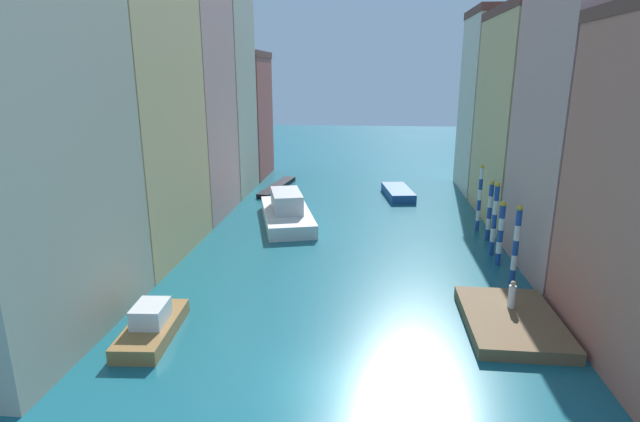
% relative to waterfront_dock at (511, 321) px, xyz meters
% --- Properties ---
extents(ground_plane, '(154.00, 154.00, 0.00)m').
position_rel_waterfront_dock_xyz_m(ground_plane, '(-8.36, 18.86, -0.29)').
color(ground_plane, '#196070').
extents(building_left_1, '(7.00, 10.87, 18.37)m').
position_rel_waterfront_dock_xyz_m(building_left_1, '(-22.65, 8.22, 8.90)').
color(building_left_1, '#DBB77A').
rests_on(building_left_1, ground).
extents(building_left_2, '(7.00, 8.72, 18.84)m').
position_rel_waterfront_dock_xyz_m(building_left_2, '(-22.65, 18.02, 9.14)').
color(building_left_2, tan).
rests_on(building_left_2, ground).
extents(building_left_3, '(7.00, 7.91, 20.99)m').
position_rel_waterfront_dock_xyz_m(building_left_3, '(-22.65, 26.51, 10.21)').
color(building_left_3, '#BCB299').
rests_on(building_left_3, ground).
extents(building_left_4, '(7.00, 8.30, 14.31)m').
position_rel_waterfront_dock_xyz_m(building_left_4, '(-22.65, 35.04, 6.88)').
color(building_left_4, '#B25147').
rests_on(building_left_4, ground).
extents(building_right_1, '(7.00, 10.07, 18.29)m').
position_rel_waterfront_dock_xyz_m(building_right_1, '(5.93, 8.14, 8.86)').
color(building_right_1, tan).
rests_on(building_right_1, ground).
extents(building_right_2, '(7.00, 11.93, 16.93)m').
position_rel_waterfront_dock_xyz_m(building_right_2, '(5.93, 19.38, 8.19)').
color(building_right_2, '#DBB77A').
rests_on(building_right_2, ground).
extents(building_right_3, '(7.00, 8.83, 18.01)m').
position_rel_waterfront_dock_xyz_m(building_right_3, '(5.93, 30.10, 8.72)').
color(building_right_3, beige).
rests_on(building_right_3, ground).
extents(waterfront_dock, '(4.40, 6.51, 0.59)m').
position_rel_waterfront_dock_xyz_m(waterfront_dock, '(0.00, 0.00, 0.00)').
color(waterfront_dock, brown).
rests_on(waterfront_dock, ground).
extents(person_on_dock, '(0.36, 0.36, 1.42)m').
position_rel_waterfront_dock_xyz_m(person_on_dock, '(0.18, 0.92, 0.95)').
color(person_on_dock, white).
rests_on(person_on_dock, waterfront_dock).
extents(mooring_pole_0, '(0.36, 0.36, 4.79)m').
position_rel_waterfront_dock_xyz_m(mooring_pole_0, '(1.42, 5.26, 2.16)').
color(mooring_pole_0, '#1E479E').
rests_on(mooring_pole_0, ground).
extents(mooring_pole_1, '(0.39, 0.39, 4.24)m').
position_rel_waterfront_dock_xyz_m(mooring_pole_1, '(1.32, 8.30, 1.88)').
color(mooring_pole_1, '#1E479E').
rests_on(mooring_pole_1, ground).
extents(mooring_pole_2, '(0.35, 0.35, 5.06)m').
position_rel_waterfront_dock_xyz_m(mooring_pole_2, '(1.33, 10.08, 2.29)').
color(mooring_pole_2, '#1E479E').
rests_on(mooring_pole_2, ground).
extents(mooring_pole_3, '(0.35, 0.35, 4.50)m').
position_rel_waterfront_dock_xyz_m(mooring_pole_3, '(1.74, 13.24, 2.01)').
color(mooring_pole_3, '#1E479E').
rests_on(mooring_pole_3, ground).
extents(mooring_pole_4, '(0.31, 0.31, 5.24)m').
position_rel_waterfront_dock_xyz_m(mooring_pole_4, '(1.45, 15.51, 2.37)').
color(mooring_pole_4, '#1E479E').
rests_on(mooring_pole_4, ground).
extents(vaporetto_white, '(6.14, 10.46, 2.60)m').
position_rel_waterfront_dock_xyz_m(vaporetto_white, '(-13.75, 16.25, 0.62)').
color(vaporetto_white, white).
rests_on(vaporetto_white, ground).
extents(gondola_black, '(2.57, 9.26, 0.46)m').
position_rel_waterfront_dock_xyz_m(gondola_black, '(-16.78, 28.23, -0.06)').
color(gondola_black, black).
rests_on(gondola_black, ground).
extents(motorboat_0, '(2.41, 5.19, 1.63)m').
position_rel_waterfront_dock_xyz_m(motorboat_0, '(-16.97, -2.64, 0.26)').
color(motorboat_0, olive).
rests_on(motorboat_0, ground).
extents(motorboat_1, '(3.22, 6.45, 0.85)m').
position_rel_waterfront_dock_xyz_m(motorboat_1, '(-4.16, 26.13, 0.13)').
color(motorboat_1, '#234C93').
rests_on(motorboat_1, ground).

